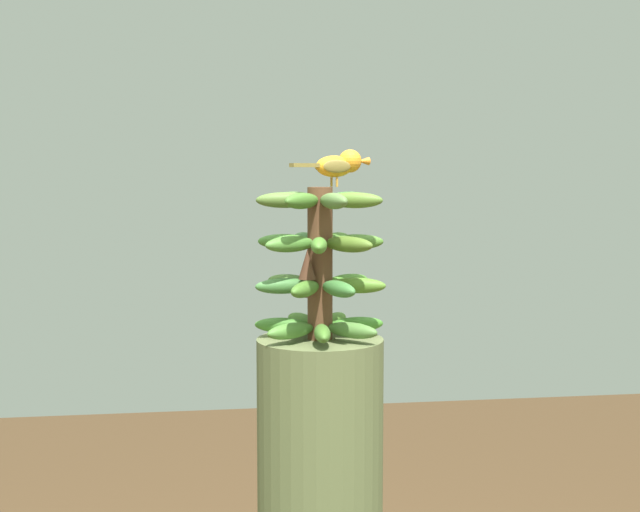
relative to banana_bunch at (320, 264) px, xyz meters
name	(u,v)px	position (x,y,z in m)	size (l,w,h in m)	color
banana_bunch	(320,264)	(0.00, 0.00, 0.00)	(0.28, 0.28, 0.31)	brown
perched_bird	(340,164)	(0.04, -0.05, 0.20)	(0.09, 0.18, 0.08)	#C68933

